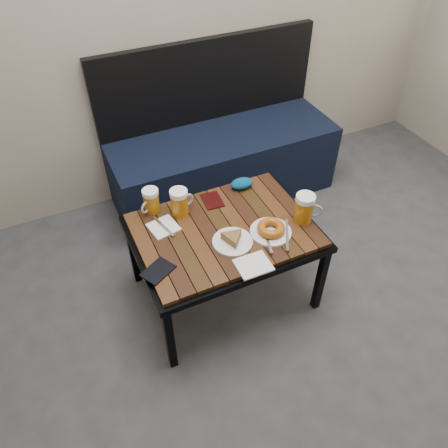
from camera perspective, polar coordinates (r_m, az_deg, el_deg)
name	(u,v)px	position (r m, az deg, el deg)	size (l,w,h in m)	color
bench	(222,158)	(2.81, -0.27, 8.66)	(1.40, 0.50, 0.95)	black
cafe_table	(224,235)	(2.05, 0.00, -1.47)	(0.84, 0.62, 0.47)	black
beer_mug_left	(151,201)	(2.09, -9.51, 3.02)	(0.12, 0.10, 0.12)	#AD680E
beer_mug_centre	(180,202)	(2.06, -5.79, 2.90)	(0.13, 0.10, 0.14)	#AD680E
beer_mug_right	(305,208)	(2.04, 10.50, 2.06)	(0.14, 0.12, 0.14)	#AD680E
plate_pie	(233,240)	(1.94, 1.12, -2.04)	(0.18, 0.18, 0.05)	white
plate_bagel	(271,230)	(1.99, 6.15, -0.74)	(0.20, 0.24, 0.05)	white
napkin_left	(163,227)	(2.03, -7.92, -0.40)	(0.14, 0.16, 0.01)	white
napkin_right	(253,265)	(1.86, 3.85, -5.38)	(0.15, 0.12, 0.01)	white
passport_navy	(158,271)	(1.85, -8.62, -6.07)	(0.09, 0.13, 0.01)	black
passport_burgundy	(212,200)	(2.16, -1.53, 3.11)	(0.09, 0.12, 0.01)	black
knit_pouch	(242,183)	(2.23, 2.34, 5.31)	(0.12, 0.08, 0.05)	navy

